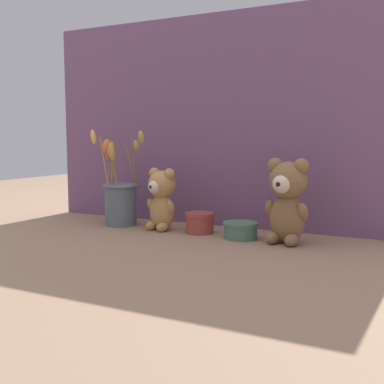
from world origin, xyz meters
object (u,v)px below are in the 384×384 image
(teddy_bear_large, at_px, (287,199))
(decorative_tin_short, at_px, (241,230))
(teddy_bear_medium, at_px, (161,198))
(flower_vase, at_px, (120,198))
(decorative_tin_tall, at_px, (200,223))

(teddy_bear_large, distance_m, decorative_tin_short, 0.17)
(teddy_bear_medium, distance_m, flower_vase, 0.17)
(flower_vase, height_order, decorative_tin_short, flower_vase)
(decorative_tin_tall, xyz_separation_m, decorative_tin_short, (0.14, -0.02, -0.01))
(decorative_tin_tall, height_order, decorative_tin_short, decorative_tin_tall)
(teddy_bear_large, height_order, teddy_bear_medium, teddy_bear_large)
(teddy_bear_medium, bearing_deg, flower_vase, 175.17)
(teddy_bear_medium, relative_size, flower_vase, 0.61)
(decorative_tin_short, bearing_deg, flower_vase, 177.55)
(flower_vase, bearing_deg, teddy_bear_large, -2.82)
(teddy_bear_medium, height_order, decorative_tin_tall, teddy_bear_medium)
(teddy_bear_medium, height_order, decorative_tin_short, teddy_bear_medium)
(decorative_tin_short, bearing_deg, teddy_bear_medium, 179.03)
(decorative_tin_tall, bearing_deg, teddy_bear_medium, -175.46)
(teddy_bear_large, bearing_deg, teddy_bear_medium, 178.02)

